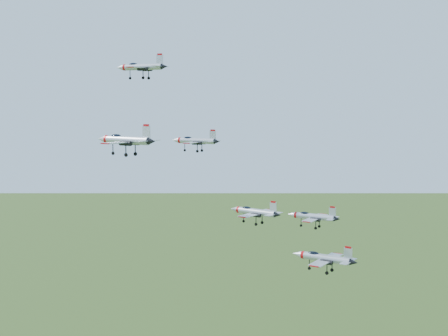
% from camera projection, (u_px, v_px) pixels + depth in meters
% --- Properties ---
extents(jet_lead, '(13.97, 11.45, 3.75)m').
position_uv_depth(jet_lead, '(141.00, 67.00, 146.36)').
color(jet_lead, silver).
extents(jet_left_high, '(11.38, 9.36, 3.05)m').
position_uv_depth(jet_left_high, '(195.00, 141.00, 130.12)').
color(jet_left_high, silver).
extents(jet_right_high, '(13.92, 11.66, 3.73)m').
position_uv_depth(jet_right_high, '(125.00, 140.00, 112.66)').
color(jet_right_high, silver).
extents(jet_left_low, '(11.04, 9.16, 2.95)m').
position_uv_depth(jet_left_low, '(313.00, 216.00, 121.49)').
color(jet_left_low, silver).
extents(jet_right_low, '(10.80, 9.12, 2.91)m').
position_uv_depth(jet_right_low, '(254.00, 212.00, 111.24)').
color(jet_right_low, silver).
extents(jet_trail, '(13.46, 11.26, 3.60)m').
position_uv_depth(jet_trail, '(323.00, 258.00, 118.50)').
color(jet_trail, silver).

